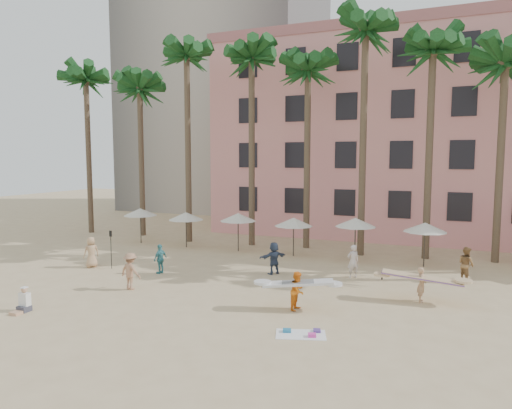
% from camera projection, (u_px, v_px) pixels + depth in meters
% --- Properties ---
extents(ground, '(120.00, 120.00, 0.00)m').
position_uv_depth(ground, '(221.00, 321.00, 17.88)').
color(ground, '#D1B789').
rests_on(ground, ground).
extents(pink_hotel, '(35.00, 14.00, 16.00)m').
position_uv_depth(pink_hotel, '(434.00, 139.00, 38.35)').
color(pink_hotel, pink).
rests_on(pink_hotel, ground).
extents(grey_tower, '(22.00, 18.00, 50.00)m').
position_uv_depth(grey_tower, '(227.00, 9.00, 57.11)').
color(grey_tower, '#A89E8E').
rests_on(grey_tower, ground).
extents(palm_row, '(44.40, 5.40, 16.30)m').
position_uv_depth(palm_row, '(328.00, 58.00, 30.18)').
color(palm_row, brown).
rests_on(palm_row, ground).
extents(umbrella_row, '(22.50, 2.70, 2.73)m').
position_uv_depth(umbrella_row, '(265.00, 219.00, 30.28)').
color(umbrella_row, '#332B23').
rests_on(umbrella_row, ground).
extents(beach_towel, '(2.02, 1.50, 0.14)m').
position_uv_depth(beach_towel, '(302.00, 334.00, 16.53)').
color(beach_towel, white).
rests_on(beach_towel, ground).
extents(carrier_yellow, '(3.44, 0.94, 1.55)m').
position_uv_depth(carrier_yellow, '(422.00, 281.00, 20.26)').
color(carrier_yellow, tan).
rests_on(carrier_yellow, ground).
extents(carrier_white, '(3.06, 1.60, 1.63)m').
position_uv_depth(carrier_white, '(298.00, 289.00, 19.16)').
color(carrier_white, orange).
rests_on(carrier_white, ground).
extents(beachgoers, '(21.17, 8.70, 1.82)m').
position_uv_depth(beachgoers, '(242.00, 261.00, 24.30)').
color(beachgoers, teal).
rests_on(beachgoers, ground).
extents(paddle, '(0.18, 0.04, 2.23)m').
position_uv_depth(paddle, '(111.00, 245.00, 26.23)').
color(paddle, black).
rests_on(paddle, ground).
extents(seated_man, '(0.46, 0.79, 1.03)m').
position_uv_depth(seated_man, '(23.00, 303.00, 18.95)').
color(seated_man, '#3F3F4C').
rests_on(seated_man, ground).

